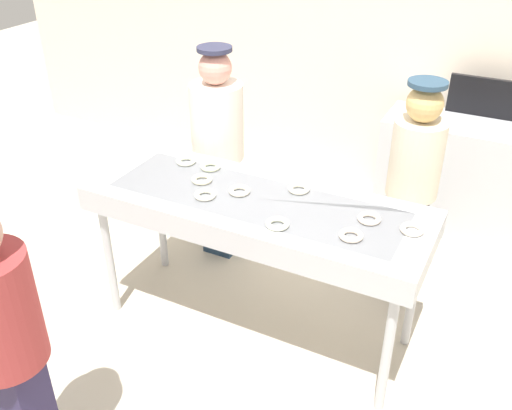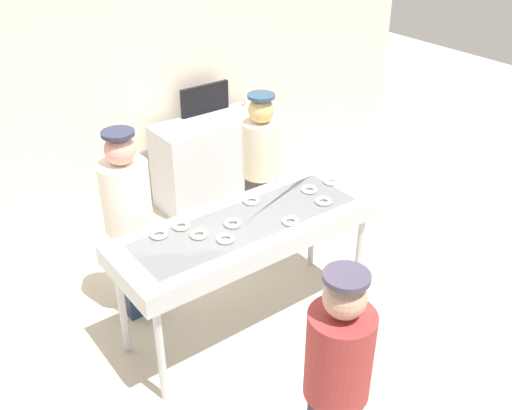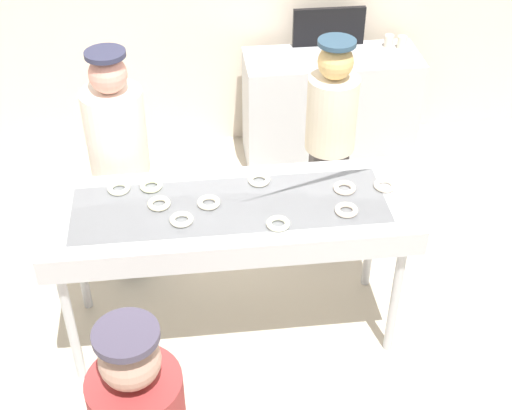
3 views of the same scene
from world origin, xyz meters
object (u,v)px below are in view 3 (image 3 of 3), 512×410
Objects in this scene: sugar_donut_9 at (151,186)px; menu_display at (329,27)px; sugar_donut_3 at (119,188)px; prep_counter at (329,108)px; sugar_donut_7 at (159,204)px; sugar_donut_8 at (385,185)px; sugar_donut_6 at (345,188)px; sugar_donut_1 at (278,224)px; sugar_donut_4 at (209,203)px; sugar_donut_2 at (346,210)px; worker_assistant at (330,135)px; paper_cup_0 at (402,42)px; worker_baker at (119,152)px; sugar_donut_5 at (259,180)px; fryer_conveyor at (230,217)px; paper_cup_1 at (389,41)px; sugar_donut_0 at (182,220)px.

sugar_donut_9 is 0.22× the size of menu_display.
sugar_donut_3 is 0.09× the size of prep_counter.
sugar_donut_9 is (-0.04, 0.18, 0.00)m from sugar_donut_7.
sugar_donut_7 is 1.00× the size of sugar_donut_8.
sugar_donut_8 is 0.22× the size of menu_display.
sugar_donut_9 is (-1.35, 0.15, 0.00)m from sugar_donut_8.
sugar_donut_3 is at bearing 173.53° from sugar_donut_6.
sugar_donut_4 is (-0.36, 0.23, 0.00)m from sugar_donut_1.
sugar_donut_2 is at bearing -99.57° from sugar_donut_6.
worker_assistant reaches higher than sugar_donut_2.
menu_display is at bearing 62.28° from sugar_donut_4.
sugar_donut_7 is at bearing -123.64° from menu_display.
sugar_donut_6 is 1.31× the size of paper_cup_0.
sugar_donut_1 is 1.25m from worker_baker.
sugar_donut_2 and sugar_donut_5 have the same top height.
paper_cup_0 is (1.32, 2.20, -0.02)m from sugar_donut_1.
sugar_donut_4 is 0.38m from sugar_donut_9.
worker_baker is at bearing 134.19° from fryer_conveyor.
prep_counter is at bearing 59.61° from sugar_donut_4.
prep_counter is 14.13× the size of paper_cup_1.
prep_counter is (0.31, 1.83, -0.53)m from sugar_donut_6.
worker_baker is (-1.32, 0.60, -0.04)m from sugar_donut_6.
fryer_conveyor is at bearing -26.33° from sugar_donut_9.
paper_cup_0 reaches higher than prep_counter.
paper_cup_1 is at bearing 67.92° from sugar_donut_6.
sugar_donut_1 is 2.55m from paper_cup_1.
sugar_donut_7 is at bearing -179.01° from sugar_donut_8.
worker_baker is (-1.28, 0.81, -0.04)m from sugar_donut_2.
sugar_donut_0 is 1.00× the size of sugar_donut_9.
sugar_donut_7 is (-0.28, 0.02, 0.00)m from sugar_donut_4.
paper_cup_0 is at bearing 41.47° from sugar_donut_9.
menu_display reaches higher than paper_cup_1.
sugar_donut_0 is (-0.27, -0.12, 0.10)m from fryer_conveyor.
sugar_donut_1 is 1.00× the size of sugar_donut_7.
sugar_donut_9 is (-0.32, 0.20, 0.00)m from sugar_donut_4.
paper_cup_0 is (1.37, 1.79, -0.02)m from sugar_donut_5.
sugar_donut_1 is 0.51m from sugar_donut_6.
sugar_donut_5 is 2.25m from paper_cup_0.
sugar_donut_7 is 1.38m from worker_assistant.
sugar_donut_6 is at bearing 179.36° from sugar_donut_8.
sugar_donut_6 is 2.12m from paper_cup_0.
sugar_donut_3 is (-0.35, 0.33, 0.00)m from sugar_donut_0.
prep_counter is at bearing 70.67° from sugar_donut_1.
paper_cup_1 reaches higher than sugar_donut_8.
worker_baker is at bearing 111.89° from sugar_donut_7.
worker_assistant is 1.41m from paper_cup_1.
sugar_donut_1 is at bearing -21.75° from sugar_donut_7.
sugar_donut_4 is 1.00× the size of sugar_donut_7.
worker_assistant is 1.12× the size of prep_counter.
sugar_donut_8 is at bearing -105.82° from paper_cup_1.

